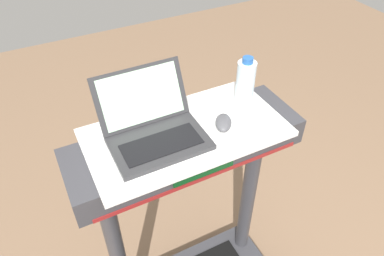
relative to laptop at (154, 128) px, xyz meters
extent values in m
cylinder|color=#38383D|center=(-0.22, -0.02, -0.60)|extent=(0.07, 0.07, 0.85)
cylinder|color=#38383D|center=(0.46, -0.02, -0.60)|extent=(0.07, 0.07, 0.85)
cube|color=#38383D|center=(0.12, -0.02, -0.12)|extent=(0.90, 0.28, 0.11)
cube|color=#0C3F19|center=(0.12, -0.16, -0.12)|extent=(0.24, 0.01, 0.06)
cube|color=maroon|center=(0.12, -0.16, -0.16)|extent=(0.81, 0.00, 0.02)
cube|color=white|center=(0.12, -0.02, -0.05)|extent=(0.73, 0.39, 0.02)
cube|color=#2D2D30|center=(0.00, -0.05, -0.04)|extent=(0.33, 0.21, 0.02)
cube|color=black|center=(0.00, -0.07, -0.02)|extent=(0.27, 0.12, 0.00)
cube|color=#2D2D30|center=(0.00, 0.10, 0.07)|extent=(0.33, 0.10, 0.19)
cube|color=#B2E0B7|center=(0.00, 0.10, 0.07)|extent=(0.29, 0.08, 0.17)
ellipsoid|color=#4C4C51|center=(0.25, -0.06, -0.03)|extent=(0.10, 0.12, 0.03)
cylinder|color=silver|center=(0.40, 0.03, 0.05)|extent=(0.07, 0.07, 0.18)
cylinder|color=#2659A5|center=(0.40, 0.03, 0.15)|extent=(0.04, 0.04, 0.02)
camera|label=1|loc=(-0.32, -0.92, 0.82)|focal=33.99mm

